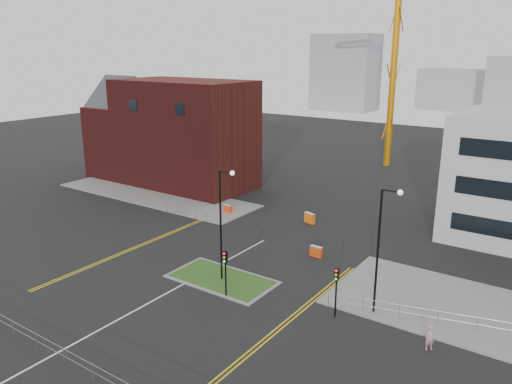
% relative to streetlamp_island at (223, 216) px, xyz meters
% --- Properties ---
extents(ground, '(200.00, 200.00, 0.00)m').
position_rel_streetlamp_island_xyz_m(ground, '(-2.22, -8.00, -5.41)').
color(ground, black).
rests_on(ground, ground).
extents(pavement_left, '(28.00, 8.00, 0.12)m').
position_rel_streetlamp_island_xyz_m(pavement_left, '(-22.22, 14.00, -5.35)').
color(pavement_left, slate).
rests_on(pavement_left, ground).
extents(pavement_right, '(24.00, 10.00, 0.12)m').
position_rel_streetlamp_island_xyz_m(pavement_right, '(19.78, 6.00, -5.35)').
color(pavement_right, slate).
rests_on(pavement_right, ground).
extents(island_kerb, '(8.60, 4.60, 0.08)m').
position_rel_streetlamp_island_xyz_m(island_kerb, '(-0.22, 0.00, -5.37)').
color(island_kerb, slate).
rests_on(island_kerb, ground).
extents(grass_island, '(8.00, 4.00, 0.12)m').
position_rel_streetlamp_island_xyz_m(grass_island, '(-0.22, 0.00, -5.35)').
color(grass_island, '#24511B').
rests_on(grass_island, ground).
extents(brick_building, '(24.20, 10.07, 14.24)m').
position_rel_streetlamp_island_xyz_m(brick_building, '(-25.19, 20.00, 1.44)').
color(brick_building, '#4A1412').
rests_on(brick_building, ground).
extents(streetlamp_island, '(1.46, 0.36, 9.18)m').
position_rel_streetlamp_island_xyz_m(streetlamp_island, '(0.00, 0.00, 0.00)').
color(streetlamp_island, black).
rests_on(streetlamp_island, ground).
extents(streetlamp_right_near, '(1.46, 0.36, 9.18)m').
position_rel_streetlamp_island_xyz_m(streetlamp_right_near, '(12.00, 2.00, 0.00)').
color(streetlamp_right_near, black).
rests_on(streetlamp_right_near, ground).
extents(traffic_light_island, '(0.28, 0.33, 3.65)m').
position_rel_streetlamp_island_xyz_m(traffic_light_island, '(1.78, -2.02, -2.85)').
color(traffic_light_island, black).
rests_on(traffic_light_island, ground).
extents(traffic_light_right, '(0.28, 0.33, 3.65)m').
position_rel_streetlamp_island_xyz_m(traffic_light_right, '(9.78, -0.02, -2.85)').
color(traffic_light_right, black).
rests_on(traffic_light_right, ground).
extents(railing_front, '(24.05, 0.05, 1.10)m').
position_rel_streetlamp_island_xyz_m(railing_front, '(-2.22, -14.00, -4.63)').
color(railing_front, gray).
rests_on(railing_front, ground).
extents(railing_left, '(6.05, 0.05, 1.10)m').
position_rel_streetlamp_island_xyz_m(railing_left, '(-13.22, 10.00, -4.67)').
color(railing_left, gray).
rests_on(railing_left, ground).
extents(railing_right, '(19.05, 5.05, 1.10)m').
position_rel_streetlamp_island_xyz_m(railing_right, '(18.28, 3.50, -4.63)').
color(railing_right, gray).
rests_on(railing_right, ground).
extents(centre_line, '(0.15, 30.00, 0.01)m').
position_rel_streetlamp_island_xyz_m(centre_line, '(-2.22, -6.00, -5.41)').
color(centre_line, silver).
rests_on(centre_line, ground).
extents(yellow_left_a, '(0.12, 24.00, 0.01)m').
position_rel_streetlamp_island_xyz_m(yellow_left_a, '(-11.22, 2.00, -5.41)').
color(yellow_left_a, gold).
rests_on(yellow_left_a, ground).
extents(yellow_left_b, '(0.12, 24.00, 0.01)m').
position_rel_streetlamp_island_xyz_m(yellow_left_b, '(-10.92, 2.00, -5.41)').
color(yellow_left_b, gold).
rests_on(yellow_left_b, ground).
extents(yellow_right_a, '(0.12, 20.00, 0.01)m').
position_rel_streetlamp_island_xyz_m(yellow_right_a, '(7.28, -2.00, -5.41)').
color(yellow_right_a, gold).
rests_on(yellow_right_a, ground).
extents(yellow_right_b, '(0.12, 20.00, 0.01)m').
position_rel_streetlamp_island_xyz_m(yellow_right_b, '(7.58, -2.00, -5.41)').
color(yellow_right_b, gold).
rests_on(yellow_right_b, ground).
extents(skyline_a, '(18.00, 12.00, 22.00)m').
position_rel_streetlamp_island_xyz_m(skyline_a, '(-42.22, 112.00, 5.59)').
color(skyline_a, gray).
rests_on(skyline_a, ground).
extents(skyline_d, '(30.00, 12.00, 12.00)m').
position_rel_streetlamp_island_xyz_m(skyline_d, '(-10.22, 132.00, 0.59)').
color(skyline_d, gray).
rests_on(skyline_d, ground).
extents(pedestrian, '(0.70, 0.67, 1.61)m').
position_rel_streetlamp_island_xyz_m(pedestrian, '(16.30, -0.24, -4.61)').
color(pedestrian, pink).
rests_on(pedestrian, ground).
extents(barrier_left, '(1.17, 0.58, 0.95)m').
position_rel_streetlamp_island_xyz_m(barrier_left, '(-10.22, 13.63, -4.90)').
color(barrier_left, '#F2340D').
rests_on(barrier_left, ground).
extents(barrier_mid, '(1.37, 0.85, 1.09)m').
position_rel_streetlamp_island_xyz_m(barrier_mid, '(-1.05, 16.00, -4.82)').
color(barrier_mid, orange).
rests_on(barrier_mid, ground).
extents(barrier_right, '(1.17, 0.46, 0.96)m').
position_rel_streetlamp_island_xyz_m(barrier_right, '(3.78, 8.45, -4.89)').
color(barrier_right, '#D93F0C').
rests_on(barrier_right, ground).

